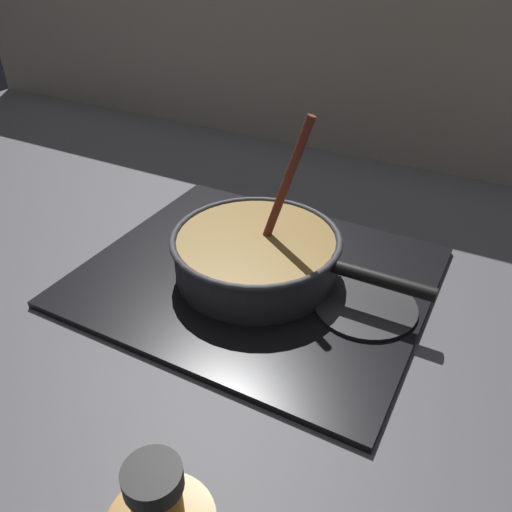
{
  "coord_description": "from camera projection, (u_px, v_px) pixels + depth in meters",
  "views": [
    {
      "loc": [
        0.46,
        -0.44,
        0.52
      ],
      "look_at": [
        0.12,
        0.19,
        0.05
      ],
      "focal_mm": 36.1,
      "sensor_mm": 36.0,
      "label": 1
    }
  ],
  "objects": [
    {
      "name": "spare_burner",
      "position": [
        365.0,
        306.0,
        0.8
      ],
      "size": [
        0.16,
        0.16,
        0.01
      ],
      "primitive_type": "cylinder",
      "color": "#262628",
      "rests_on": "hob_plate"
    },
    {
      "name": "cooking_pan",
      "position": [
        257.0,
        254.0,
        0.85
      ],
      "size": [
        0.43,
        0.28,
        0.27
      ],
      "color": "#38383D",
      "rests_on": "hob_plate"
    },
    {
      "name": "hob_plate",
      "position": [
        256.0,
        276.0,
        0.88
      ],
      "size": [
        0.56,
        0.48,
        0.01
      ],
      "primitive_type": "cube",
      "color": "black",
      "rests_on": "ground"
    },
    {
      "name": "backsplash_wall",
      "position": [
        331.0,
        38.0,
        1.21
      ],
      "size": [
        2.4,
        0.02,
        0.55
      ],
      "primitive_type": "cube",
      "color": "#B2A893",
      "rests_on": "ground"
    },
    {
      "name": "burner_ring",
      "position": [
        256.0,
        271.0,
        0.87
      ],
      "size": [
        0.21,
        0.21,
        0.01
      ],
      "primitive_type": "torus",
      "color": "#592D0C",
      "rests_on": "hob_plate"
    },
    {
      "name": "ground",
      "position": [
        130.0,
        331.0,
        0.8
      ],
      "size": [
        2.4,
        1.6,
        0.04
      ],
      "primitive_type": "cube",
      "color": "#4C4C51"
    }
  ]
}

